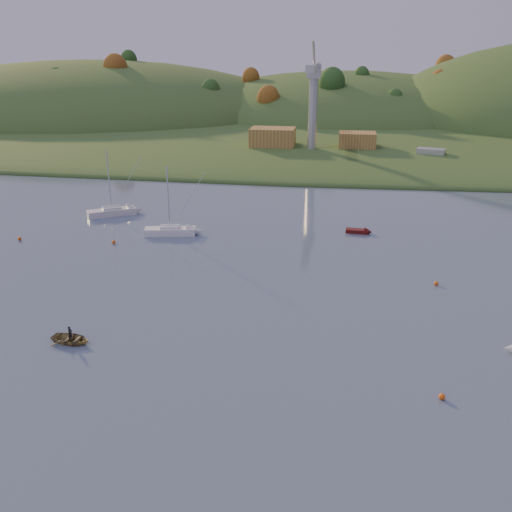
# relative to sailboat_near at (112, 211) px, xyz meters

# --- Properties ---
(far_shore) EXTENTS (620.00, 220.00, 1.50)m
(far_shore) POSITION_rel_sailboat_near_xyz_m (27.52, 164.77, -0.71)
(far_shore) COLOR #364E1F
(far_shore) RESTS_ON ground
(shore_slope) EXTENTS (640.00, 150.00, 7.00)m
(shore_slope) POSITION_rel_sailboat_near_xyz_m (27.52, 99.77, -0.71)
(shore_slope) COLOR #364E1F
(shore_slope) RESTS_ON ground
(hill_left) EXTENTS (170.00, 140.00, 44.00)m
(hill_left) POSITION_rel_sailboat_near_xyz_m (-62.48, 134.77, -0.71)
(hill_left) COLOR #364E1F
(hill_left) RESTS_ON ground
(hill_center) EXTENTS (140.00, 120.00, 36.00)m
(hill_center) POSITION_rel_sailboat_near_xyz_m (37.52, 144.77, -0.71)
(hill_center) COLOR #364E1F
(hill_center) RESTS_ON ground
(hillside_trees) EXTENTS (280.00, 50.00, 32.00)m
(hillside_trees) POSITION_rel_sailboat_near_xyz_m (27.52, 119.77, -0.71)
(hillside_trees) COLOR #194518
(hillside_trees) RESTS_ON ground
(wharf) EXTENTS (42.00, 16.00, 2.40)m
(wharf) POSITION_rel_sailboat_near_xyz_m (32.52, 56.77, 0.49)
(wharf) COLOR slate
(wharf) RESTS_ON ground
(shed_west) EXTENTS (11.00, 8.00, 4.80)m
(shed_west) POSITION_rel_sailboat_near_xyz_m (19.52, 57.77, 4.09)
(shed_west) COLOR #9E6434
(shed_west) RESTS_ON wharf
(shed_east) EXTENTS (9.00, 7.00, 4.00)m
(shed_east) POSITION_rel_sailboat_near_xyz_m (40.52, 58.77, 3.69)
(shed_east) COLOR #9E6434
(shed_east) RESTS_ON wharf
(dock_crane) EXTENTS (3.20, 28.00, 20.30)m
(dock_crane) POSITION_rel_sailboat_near_xyz_m (29.52, 53.16, 16.47)
(dock_crane) COLOR #B7B7BC
(dock_crane) RESTS_ON wharf
(sailboat_near) EXTENTS (7.77, 6.15, 10.75)m
(sailboat_near) POSITION_rel_sailboat_near_xyz_m (0.00, 0.00, 0.00)
(sailboat_near) COLOR silver
(sailboat_near) RESTS_ON ground
(sailboat_far) EXTENTS (7.67, 3.53, 10.25)m
(sailboat_far) POSITION_rel_sailboat_near_xyz_m (12.44, -8.56, -0.02)
(sailboat_far) COLOR white
(sailboat_far) RESTS_ON ground
(canoe) EXTENTS (4.16, 3.25, 0.78)m
(canoe) POSITION_rel_sailboat_near_xyz_m (12.80, -41.77, -0.31)
(canoe) COLOR olive
(canoe) RESTS_ON ground
(paddler) EXTENTS (0.42, 0.57, 1.43)m
(paddler) POSITION_rel_sailboat_near_xyz_m (12.80, -41.77, 0.01)
(paddler) COLOR black
(paddler) RESTS_ON ground
(red_tender) EXTENTS (3.97, 1.66, 1.32)m
(red_tender) POSITION_rel_sailboat_near_xyz_m (40.47, -3.62, -0.43)
(red_tender) COLOR #4E0E0B
(red_tender) RESTS_ON ground
(work_vessel) EXTENTS (15.77, 9.65, 3.82)m
(work_vessel) POSITION_rel_sailboat_near_xyz_m (57.58, 52.77, 0.66)
(work_vessel) COLOR slate
(work_vessel) RESTS_ON ground
(buoy_0) EXTENTS (0.50, 0.50, 0.50)m
(buoy_0) POSITION_rel_sailboat_near_xyz_m (45.59, -46.08, -0.46)
(buoy_0) COLOR #F1570C
(buoy_0) RESTS_ON ground
(buoy_1) EXTENTS (0.50, 0.50, 0.50)m
(buoy_1) POSITION_rel_sailboat_near_xyz_m (48.47, -22.51, -0.46)
(buoy_1) COLOR #F1570C
(buoy_1) RESTS_ON ground
(buoy_2) EXTENTS (0.50, 0.50, 0.50)m
(buoy_2) POSITION_rel_sailboat_near_xyz_m (-8.16, -14.29, -0.46)
(buoy_2) COLOR #F1570C
(buoy_2) RESTS_ON ground
(buoy_3) EXTENTS (0.50, 0.50, 0.50)m
(buoy_3) POSITION_rel_sailboat_near_xyz_m (5.77, -13.76, -0.46)
(buoy_3) COLOR #F1570C
(buoy_3) RESTS_ON ground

